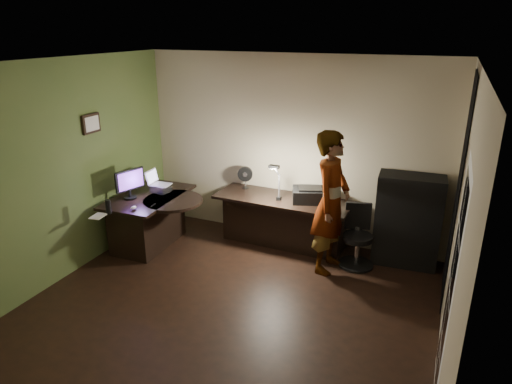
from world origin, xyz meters
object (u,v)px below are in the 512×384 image
at_px(cabinet, 408,220).
at_px(office_chair, 358,237).
at_px(desk_right, 282,222).
at_px(person, 331,203).
at_px(desk_left, 150,220).
at_px(monitor, 129,188).

relative_size(cabinet, office_chair, 1.49).
bearing_deg(desk_right, person, -24.73).
relative_size(desk_right, cabinet, 1.57).
height_order(cabinet, office_chair, cabinet).
bearing_deg(desk_right, cabinet, 6.91).
bearing_deg(desk_left, person, 5.73).
height_order(desk_right, office_chair, office_chair).
xyz_separation_m(desk_right, person, (0.79, -0.40, 0.57)).
relative_size(desk_left, cabinet, 1.08).
xyz_separation_m(desk_left, office_chair, (2.89, 0.55, 0.03)).
height_order(desk_right, cabinet, cabinet).
distance_m(cabinet, office_chair, 0.70).
distance_m(office_chair, person, 0.65).
xyz_separation_m(cabinet, person, (-0.91, -0.55, 0.31)).
xyz_separation_m(office_chair, person, (-0.34, -0.21, 0.51)).
bearing_deg(monitor, desk_right, 42.87).
bearing_deg(desk_left, office_chair, 8.90).
height_order(cabinet, monitor, cabinet).
bearing_deg(person, desk_left, 103.01).
bearing_deg(monitor, office_chair, 30.72).
relative_size(desk_left, office_chair, 1.61).
distance_m(monitor, person, 2.77).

